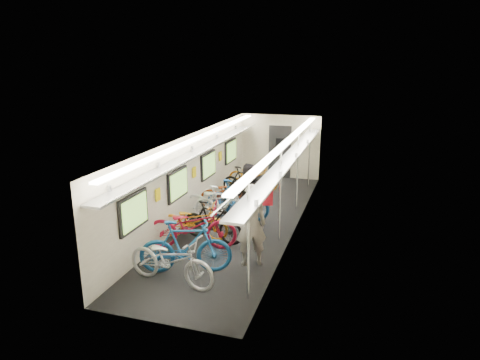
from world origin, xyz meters
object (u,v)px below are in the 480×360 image
Objects in this scene: bicycle_0 at (171,260)px; passenger_near at (251,225)px; bicycle_1 at (186,247)px; passenger_mid at (248,196)px; backpack at (267,197)px.

passenger_near reaches higher than bicycle_0.
bicycle_1 is 1.11× the size of passenger_mid.
bicycle_0 is at bearing 81.85° from passenger_mid.
passenger_mid is (0.53, 2.88, 0.30)m from bicycle_1.
passenger_mid reaches higher than backpack.
bicycle_1 is 2.94m from passenger_mid.
passenger_near reaches higher than bicycle_1.
passenger_mid is at bearing -1.36° from bicycle_0.
passenger_near reaches higher than passenger_mid.
passenger_near is (1.30, 1.29, 0.41)m from bicycle_0.
bicycle_0 is at bearing 19.17° from passenger_near.
bicycle_1 is at bearing -0.48° from bicycle_0.
backpack is at bearing 126.77° from passenger_mid.
passenger_near is 1.05× the size of passenger_mid.
bicycle_0 is 1.12× the size of passenger_mid.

